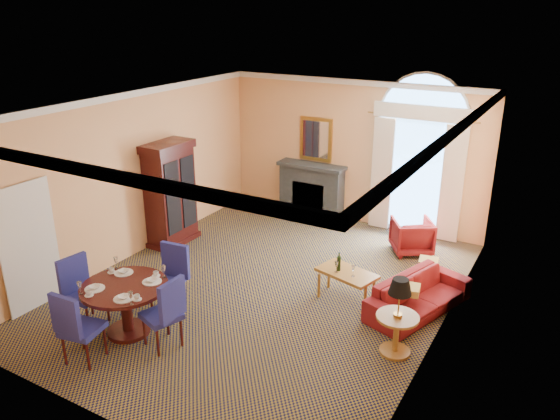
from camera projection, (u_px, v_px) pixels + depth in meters
The scene contains 12 objects.
ground at pixel (266, 287), 9.63m from camera, with size 7.50×7.50×0.00m, color #111337.
room_envelope at pixel (284, 140), 9.30m from camera, with size 6.04×7.52×3.45m.
armoire at pixel (170, 195), 11.13m from camera, with size 0.61×1.09×2.13m.
dining_table at pixel (125, 298), 8.11m from camera, with size 1.29×1.29×1.01m.
dining_chair_north at pixel (171, 273), 8.78m from camera, with size 0.61×0.61×1.11m.
dining_chair_south at pixel (75, 324), 7.38m from camera, with size 0.58×0.58×1.11m.
dining_chair_east at pixel (167, 309), 7.74m from camera, with size 0.62×0.62×1.11m.
dining_chair_west at pixel (81, 286), 8.38m from camera, with size 0.55×0.54×1.11m.
sofa at pixel (419, 295), 8.81m from camera, with size 1.95×0.76×0.57m, color maroon.
armchair at pixel (412, 236), 10.89m from camera, with size 0.75×0.77×0.70m, color maroon.
coffee_table at pixel (346, 274), 9.12m from camera, with size 1.10×0.79×0.83m.
side_table at pixel (398, 308), 7.58m from camera, with size 0.61×0.61×1.16m.
Camera 1 is at (4.45, -7.27, 4.70)m, focal length 35.00 mm.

